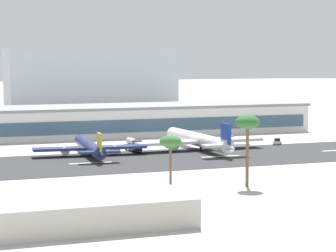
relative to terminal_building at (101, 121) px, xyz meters
name	(u,v)px	position (x,y,z in m)	size (l,w,h in m)	color
ground_plane	(232,158)	(19.35, -72.76, -5.53)	(1400.00, 1400.00, 0.00)	#B2AFA8
runway_strip	(225,156)	(19.35, -68.43, -5.49)	(800.00, 41.67, 0.08)	#2D2D30
runway_centreline_dash_3	(90,163)	(-21.19, -68.43, -5.45)	(12.00, 1.20, 0.01)	white
runway_centreline_dash_4	(220,156)	(17.68, -68.43, -5.45)	(12.00, 1.20, 0.01)	white
terminal_building	(101,121)	(0.00, 0.00, 0.00)	(161.00, 28.64, 11.05)	silver
distant_hotel_block	(91,80)	(28.35, 126.83, 11.24)	(91.03, 29.04, 33.54)	#A8B2BC
airliner_gold_tail_gate_0	(90,147)	(-17.78, -54.84, -2.88)	(33.58, 39.84, 8.32)	navy
airliner_navy_tail_gate_1	(201,141)	(17.60, -53.79, -2.37)	(42.01, 47.55, 9.92)	white
service_baggage_tug_0	(277,142)	(47.21, -48.68, -4.49)	(3.54, 3.17, 2.20)	white
service_box_truck_1	(228,140)	(30.97, -44.78, -3.74)	(6.06, 5.81, 3.25)	#23569E
service_fuel_truck_2	(133,145)	(-2.44, -47.97, -3.50)	(3.31, 8.65, 3.95)	#2D3338
palm_tree_0	(248,124)	(3.00, -115.80, 8.45)	(5.59, 5.59, 16.05)	brown
palm_tree_1	(171,143)	(-15.18, -115.43, 5.05)	(4.82, 4.82, 12.18)	brown
foreground_hangar	(82,206)	(-39.79, -136.48, -2.99)	(34.82, 26.71, 5.09)	#BCB7AD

